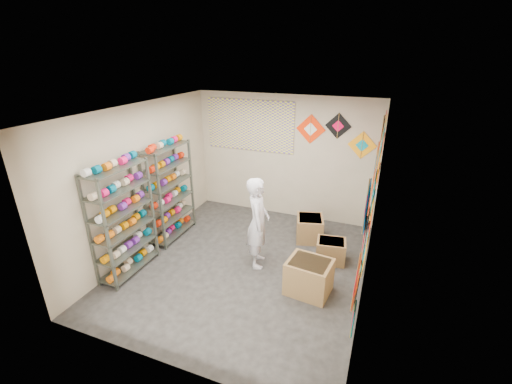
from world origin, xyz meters
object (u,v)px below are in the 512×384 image
at_px(carton_b, 331,251).
at_px(shelf_rack_back, 169,192).
at_px(carton_a, 309,277).
at_px(carton_c, 309,228).
at_px(shopkeeper, 258,223).
at_px(shelf_rack_front, 123,221).

bearing_deg(carton_b, shelf_rack_back, 175.49).
distance_m(carton_a, carton_b, 0.99).
bearing_deg(carton_c, shelf_rack_back, -177.34).
relative_size(shelf_rack_back, shopkeeper, 1.17).
height_order(shelf_rack_front, carton_a, shelf_rack_front).
relative_size(shopkeeper, carton_a, 2.47).
bearing_deg(carton_b, carton_a, -108.67).
xyz_separation_m(shopkeeper, carton_b, (1.19, 0.54, -0.61)).
height_order(shopkeeper, carton_c, shopkeeper).
xyz_separation_m(shelf_rack_back, carton_a, (2.99, -0.74, -0.68)).
bearing_deg(shelf_rack_front, carton_b, 25.85).
bearing_deg(shelf_rack_back, shopkeeper, -8.89).
height_order(shelf_rack_front, shopkeeper, shelf_rack_front).
bearing_deg(shelf_rack_back, carton_c, 17.91).
bearing_deg(shopkeeper, carton_b, -83.48).
xyz_separation_m(shelf_rack_front, carton_c, (2.63, 2.15, -0.71)).
bearing_deg(shelf_rack_back, carton_a, -13.96).
bearing_deg(carton_a, shelf_rack_front, -162.86).
distance_m(shelf_rack_front, carton_b, 3.60).
bearing_deg(shelf_rack_front, shopkeeper, 26.62).
bearing_deg(carton_b, carton_c, 121.98).
relative_size(shelf_rack_back, carton_b, 3.78).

